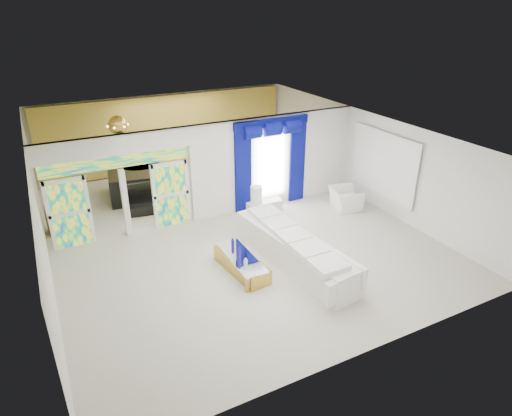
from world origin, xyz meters
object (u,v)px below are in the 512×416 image
console_table (265,207)px  grand_piano (131,184)px  white_sofa (294,251)px  armchair (345,199)px  coffee_table (241,264)px

console_table → grand_piano: size_ratio=0.61×
white_sofa → armchair: 3.98m
coffee_table → white_sofa: bearing=-12.5°
console_table → white_sofa: bearing=-104.5°
console_table → armchair: armchair is taller
grand_piano → armchair: bearing=-25.6°
coffee_table → console_table: 3.51m
console_table → grand_piano: grand_piano is taller
armchair → grand_piano: (-6.05, 4.16, 0.15)m
armchair → grand_piano: bearing=69.1°
coffee_table → console_table: coffee_table is taller
coffee_table → armchair: bearing=21.8°
white_sofa → console_table: white_sofa is taller
white_sofa → coffee_table: 1.40m
white_sofa → grand_piano: (-2.72, 6.33, 0.09)m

